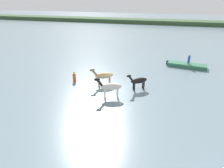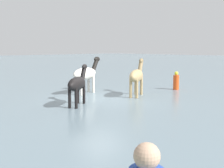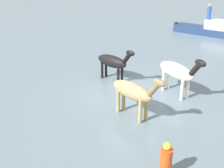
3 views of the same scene
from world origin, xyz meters
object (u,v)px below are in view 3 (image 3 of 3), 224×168
object	(u,v)px
horse_chestnut_trailing	(134,92)
person_watcher_seated	(209,12)
horse_dun_straggler	(178,72)
horse_mid_herd	(113,62)
buoy_channel_marker	(166,161)
boat_launch_far	(211,31)

from	to	relation	value
horse_chestnut_trailing	person_watcher_seated	bearing A→B (deg)	109.72
horse_dun_straggler	person_watcher_seated	xyz separation A→B (m)	(9.54, -7.35, 0.63)
horse_mid_herd	horse_chestnut_trailing	bearing A→B (deg)	-36.75
horse_dun_straggler	buoy_channel_marker	xyz separation A→B (m)	(-4.99, 2.80, -0.63)
buoy_channel_marker	person_watcher_seated	bearing A→B (deg)	-34.95
horse_chestnut_trailing	buoy_channel_marker	bearing A→B (deg)	-31.55
horse_chestnut_trailing	person_watcher_seated	size ratio (longest dim) A/B	2.06
horse_mid_herd	boat_launch_far	world-z (taller)	horse_mid_herd
horse_dun_straggler	horse_mid_herd	bearing A→B (deg)	-152.83
horse_mid_herd	buoy_channel_marker	bearing A→B (deg)	-36.75
horse_mid_herd	horse_dun_straggler	size ratio (longest dim) A/B	0.81
horse_mid_herd	boat_launch_far	distance (m)	12.22
horse_chestnut_trailing	horse_dun_straggler	size ratio (longest dim) A/B	0.92
horse_mid_herd	buoy_channel_marker	size ratio (longest dim) A/B	1.89
buoy_channel_marker	horse_mid_herd	bearing A→B (deg)	-3.46
buoy_channel_marker	boat_launch_far	bearing A→B (deg)	-36.02
horse_chestnut_trailing	horse_dun_straggler	bearing A→B (deg)	90.78
horse_mid_herd	buoy_channel_marker	distance (m)	7.44
horse_mid_herd	horse_dun_straggler	world-z (taller)	horse_dun_straggler
boat_launch_far	person_watcher_seated	size ratio (longest dim) A/B	4.45
horse_mid_herd	horse_chestnut_trailing	size ratio (longest dim) A/B	0.88
horse_chestnut_trailing	person_watcher_seated	distance (m)	14.82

